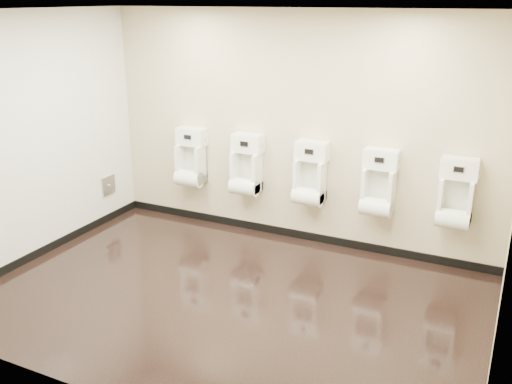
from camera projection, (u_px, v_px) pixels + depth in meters
ground at (228, 298)px, 5.82m from camera, size 5.00×3.50×0.00m
ceiling at (223, 11)px, 4.91m from camera, size 5.00×3.50×0.00m
back_wall at (296, 130)px, 6.85m from camera, size 5.00×0.02×2.80m
front_wall at (103, 232)px, 3.87m from camera, size 5.00×0.02×2.80m
left_wall at (30, 139)px, 6.39m from camera, size 0.02×3.50×2.80m
tile_overlay_left at (31, 139)px, 6.39m from camera, size 0.01×3.50×2.80m
skirting_back at (293, 233)px, 7.28m from camera, size 5.00×0.02×0.10m
skirting_left at (46, 249)px, 6.82m from camera, size 0.02×3.50×0.10m
access_panel at (108, 185)px, 7.70m from camera, size 0.04×0.25×0.25m
urinal_0 at (191, 162)px, 7.50m from camera, size 0.40×0.30×0.75m
urinal_1 at (246, 169)px, 7.16m from camera, size 0.40×0.30×0.75m
urinal_2 at (310, 178)px, 6.81m from camera, size 0.40×0.30×0.75m
urinal_3 at (378, 188)px, 6.47m from camera, size 0.40×0.30×0.75m
urinal_4 at (456, 199)px, 6.13m from camera, size 0.40×0.30×0.75m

